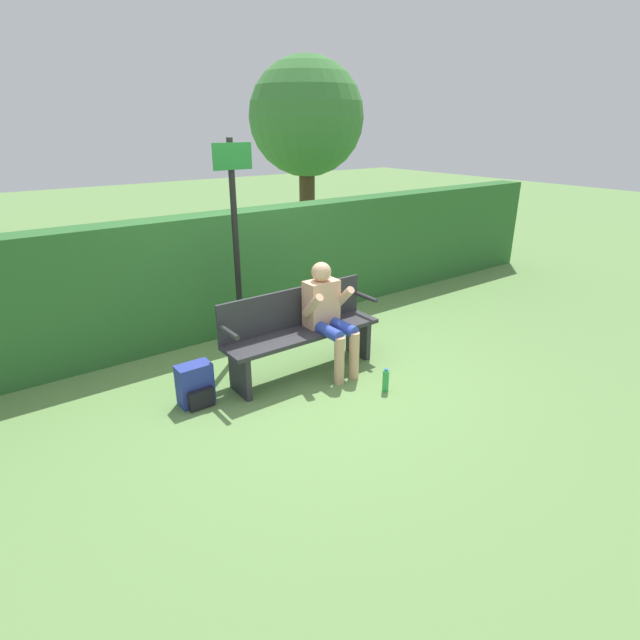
{
  "coord_description": "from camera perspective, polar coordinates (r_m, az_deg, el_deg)",
  "views": [
    {
      "loc": [
        -2.81,
        -4.1,
        2.6
      ],
      "look_at": [
        0.15,
        -0.1,
        0.63
      ],
      "focal_mm": 28.0,
      "sensor_mm": 36.0,
      "label": 1
    }
  ],
  "objects": [
    {
      "name": "ground_plane",
      "position": [
        5.61,
        -1.85,
        -6.02
      ],
      "size": [
        40.0,
        40.0,
        0.0
      ],
      "primitive_type": "plane",
      "color": "#668E4C"
    },
    {
      "name": "hedge_back",
      "position": [
        6.64,
        -10.04,
        5.39
      ],
      "size": [
        12.0,
        0.41,
        1.57
      ],
      "color": "#2D662D",
      "rests_on": "ground"
    },
    {
      "name": "park_bench",
      "position": [
        5.44,
        -2.29,
        -1.11
      ],
      "size": [
        1.81,
        0.43,
        0.93
      ],
      "color": "#2D2D33",
      "rests_on": "ground"
    },
    {
      "name": "person_seated",
      "position": [
        5.42,
        0.89,
        0.93
      ],
      "size": [
        0.51,
        0.62,
        1.22
      ],
      "color": "#DBA884",
      "rests_on": "ground"
    },
    {
      "name": "backpack",
      "position": [
        5.08,
        -14.03,
        -7.28
      ],
      "size": [
        0.34,
        0.26,
        0.42
      ],
      "color": "#283893",
      "rests_on": "ground"
    },
    {
      "name": "water_bottle",
      "position": [
        5.23,
        7.51,
        -6.87
      ],
      "size": [
        0.07,
        0.07,
        0.25
      ],
      "color": "green",
      "rests_on": "ground"
    },
    {
      "name": "signpost",
      "position": [
        5.79,
        -9.62,
        9.74
      ],
      "size": [
        0.45,
        0.09,
        2.46
      ],
      "color": "black",
      "rests_on": "ground"
    },
    {
      "name": "tree",
      "position": [
        10.41,
        -1.56,
        21.99
      ],
      "size": [
        2.22,
        2.22,
        3.81
      ],
      "color": "#4C3823",
      "rests_on": "ground"
    }
  ]
}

